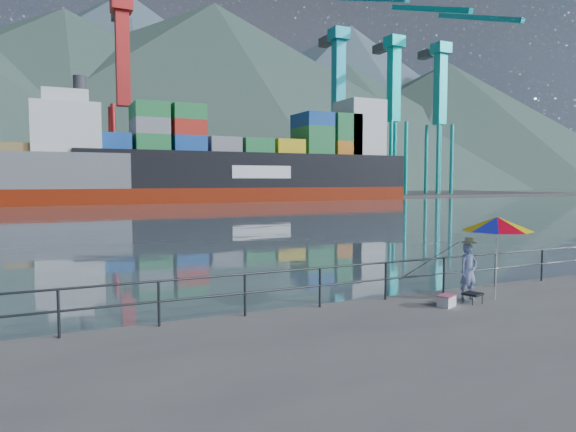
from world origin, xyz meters
The scene contains 13 objects.
ground centered at (0.00, -3.50, -0.25)m, with size 24.00×11.00×0.50m, color slate.
harbor_water centered at (0.00, 130.00, 0.00)m, with size 500.00×280.00×0.00m, color #4E6169.
far_dock centered at (10.00, 93.00, 0.00)m, with size 200.00×40.00×0.40m, color #514F4C.
guardrail centered at (0.00, 1.70, 0.52)m, with size 22.00×0.06×1.03m.
mountains centered at (38.82, 207.75, 35.55)m, with size 600.00×332.80×80.00m.
port_cranes centered at (31.00, 84.00, 16.00)m, with size 116.00×28.00×38.40m.
container_stacks centered at (37.58, 93.46, 2.99)m, with size 58.00×8.40×7.80m.
fisherman centered at (3.00, 0.76, 0.76)m, with size 0.55×0.36×1.52m, color navy.
beach_umbrella centered at (3.60, 0.39, 2.04)m, with size 1.85×1.85×2.23m.
folding_stool centered at (2.79, 0.38, 0.15)m, with size 0.53×0.53×0.28m.
cooler_bag centered at (1.94, 0.40, 0.13)m, with size 0.46×0.31×0.27m, color silver.
fishing_rod centered at (2.54, 1.85, 0.00)m, with size 0.02×0.02×2.23m, color black.
container_ship centered at (25.27, 70.88, 5.87)m, with size 55.55×9.26×18.10m.
Camera 1 is at (-7.10, -9.49, 3.20)m, focal length 32.00 mm.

